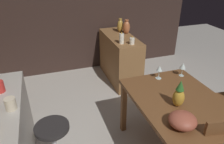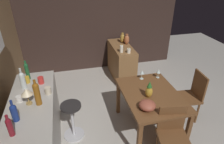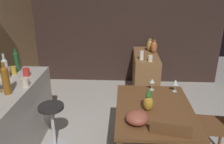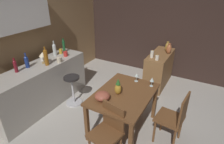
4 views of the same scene
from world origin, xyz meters
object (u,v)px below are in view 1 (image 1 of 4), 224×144
Objects in this scene: fruit_bowl at (183,120)px; vase_copper at (126,27)px; pillar_candle_tall at (132,41)px; dining_table at (179,108)px; vase_brass at (120,26)px; wine_glass_left at (159,69)px; pillar_candle_short at (122,39)px; sideboard_cabinet at (120,58)px; cup_cream at (10,104)px; pineapple_centerpiece at (179,95)px; wine_glass_right at (183,66)px.

vase_copper is (2.28, -0.43, 0.13)m from fruit_bowl.
dining_table is at bearing 176.20° from pillar_candle_tall.
vase_brass is at bearing -4.40° from pillar_candle_tall.
wine_glass_left is 1.05m from pillar_candle_short.
sideboard_cabinet is 5.99× the size of pillar_candle_short.
wine_glass_left is 1.27× the size of pillar_candle_tall.
dining_table is 4.99× the size of fruit_bowl.
pillar_candle_tall is at bearing -52.02° from cup_cream.
wine_glass_left is 0.58× the size of pineapple_centerpiece.
wine_glass_right is 1.02m from pillar_candle_tall.
vase_brass is at bearing -3.99° from dining_table.
cup_cream is at bearing 101.21° from wine_glass_left.
vase_brass is at bearing -8.44° from fruit_bowl.
pillar_candle_short is at bearing -1.12° from pineapple_centerpiece.
wine_glass_right is 1.52m from vase_copper.
vase_copper reaches higher than pineapple_centerpiece.
vase_copper is at bearing -6.23° from dining_table.
dining_table is 7.05× the size of wine_glass_right.
cup_cream reaches higher than dining_table.
pillar_candle_tall is (1.43, -0.10, 0.22)m from dining_table.
pineapple_centerpiece is 1.48m from cup_cream.
wine_glass_right is at bearing -161.28° from pillar_candle_short.
cup_cream is 2.51m from vase_copper.
fruit_bowl is (-0.76, 0.53, -0.06)m from wine_glass_right.
pineapple_centerpiece is 2.19× the size of pillar_candle_tall.
sideboard_cabinet is at bearing 159.61° from vase_brass.
cup_cream is 2.07m from pillar_candle_tall.
fruit_bowl is 1.87× the size of pillar_candle_tall.
fruit_bowl reaches higher than dining_table.
vase_brass is (2.08, -0.14, 0.29)m from dining_table.
dining_table is 9.31× the size of pillar_candle_tall.
pineapple_centerpiece is at bearing -98.66° from cup_cream.
fruit_bowl is (-0.33, 0.21, 0.16)m from dining_table.
pillar_candle_tall is at bearing -4.45° from wine_glass_left.
fruit_bowl is at bearing 172.82° from sideboard_cabinet.
dining_table is at bearing 177.56° from wine_glass_left.
fruit_bowl is at bearing -110.05° from cup_cream.
pineapple_centerpiece reaches higher than wine_glass_left.
fruit_bowl is 2.32m from vase_copper.
pillar_candle_short reaches higher than sideboard_cabinet.
pillar_candle_short is at bearing 61.34° from pillar_candle_tall.
vase_copper is at bearing 3.90° from wine_glass_right.
vase_brass reaches higher than pillar_candle_short.
wine_glass_left is at bearing -16.31° from fruit_bowl.
vase_brass reaches higher than dining_table.
wine_glass_left is (-1.39, 0.04, 0.45)m from sideboard_cabinet.
pillar_candle_tall is at bearing -6.61° from pineapple_centerpiece.
fruit_bowl is at bearing 147.18° from dining_table.
pillar_candle_tall reaches higher than fruit_bowl.
pineapple_centerpiece reaches higher than cup_cream.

